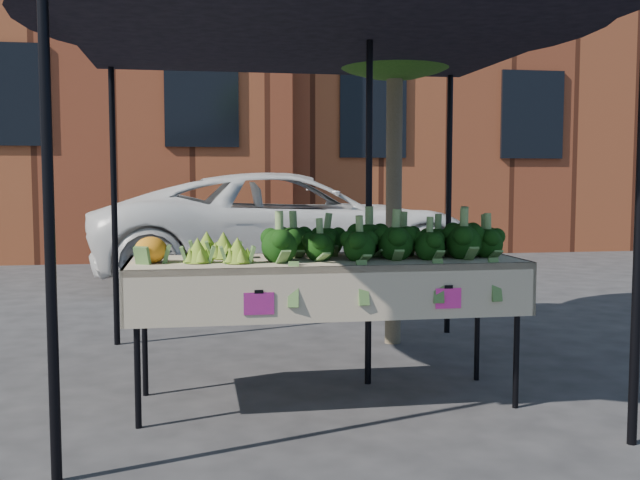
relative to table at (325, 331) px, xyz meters
The scene contains 9 objects.
ground 0.47m from the table, 167.66° to the left, with size 90.00×90.00×0.00m, color #28282A.
table is the anchor object (origin of this frame).
canopy 1.02m from the table, 88.98° to the left, with size 3.16×3.16×2.74m, color black, non-canonical shape.
broccoli_heap 0.70m from the table, ahead, with size 1.61×0.58×0.27m, color black.
romanesco_cluster 0.87m from the table, behind, with size 0.44×0.58×0.21m, color #78B12D.
cauliflower_pair 1.18m from the table, behind, with size 0.21×0.21×0.19m, color orange.
vehicle 5.93m from the table, 84.44° to the left, with size 2.43×1.47×5.28m, color white.
street_tree 2.32m from the table, 61.05° to the left, with size 1.97×1.97×3.88m, color #1E4C14, non-canonical shape.
building_right 14.79m from the table, 61.22° to the left, with size 12.00×8.00×8.50m, color brown.
Camera 1 is at (-0.69, -4.56, 1.40)m, focal length 42.14 mm.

